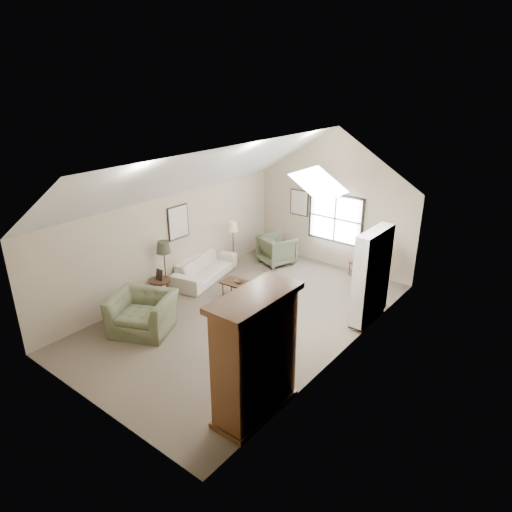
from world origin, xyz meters
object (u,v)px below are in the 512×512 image
Objects in this scene: armchair_far at (277,249)px; coffee_table at (239,291)px; armchair_near at (143,313)px; side_table at (161,290)px; armoire at (255,356)px; sofa at (205,268)px; side_chair at (358,260)px.

armchair_far reaches higher than coffee_table.
armchair_far reaches higher than armchair_near.
side_table reaches higher than coffee_table.
armoire is at bearing -33.46° from armchair_near.
armchair_far is at bearing -35.43° from sofa.
armoire reaches higher than side_chair.
armchair_far is 3.86m from side_table.
armoire is 3.97× the size of side_table.
side_chair is (2.43, 5.58, 0.06)m from armchair_near.
armoire is 6.52m from armchair_far.
armchair_far is 1.70× the size of side_table.
sofa is 2.34× the size of armchair_far.
armoire reaches higher than side_table.
side_table is at bearing 98.90° from armchair_near.
coffee_table is at bearing -101.19° from side_chair.
side_table is 0.57× the size of side_chair.
sofa is at bearing 81.02° from armchair_near.
side_chair is (3.24, 2.78, 0.16)m from sofa.
armchair_far reaches higher than sofa.
armoire reaches higher than armchair_near.
armoire is 6.24m from side_chair.
side_chair reaches higher than side_table.
armoire is 3.67m from armchair_near.
armchair_near is at bearing -55.98° from side_table.
sofa reaches higher than coffee_table.
sofa is 1.60m from side_table.
side_table is (-0.90, -3.75, -0.15)m from armchair_far.
side_table is at bearing 158.53° from armoire.
armchair_far is 0.98× the size of side_chair.
armoire reaches higher than armchair_far.
sofa is 4.27m from side_chair.
armchair_near reaches higher than coffee_table.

